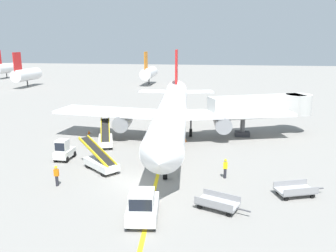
# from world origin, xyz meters

# --- Properties ---
(ground_plane) EXTENTS (300.00, 300.00, 0.00)m
(ground_plane) POSITION_xyz_m (0.00, 0.00, 0.00)
(ground_plane) COLOR gray
(taxi_line_yellow) EXTENTS (7.49, 79.70, 0.01)m
(taxi_line_yellow) POSITION_xyz_m (0.79, 5.00, 0.00)
(taxi_line_yellow) COLOR yellow
(taxi_line_yellow) RESTS_ON ground
(airliner) EXTENTS (28.49, 35.34, 10.10)m
(airliner) POSITION_xyz_m (0.74, 13.34, 3.42)
(airliner) COLOR white
(airliner) RESTS_ON ground
(jet_bridge) EXTENTS (12.90, 7.31, 4.85)m
(jet_bridge) POSITION_xyz_m (11.92, 17.45, 3.54)
(jet_bridge) COLOR beige
(jet_bridge) RESTS_ON ground
(pushback_tug) EXTENTS (2.32, 3.80, 2.20)m
(pushback_tug) POSITION_xyz_m (1.48, -5.62, 0.99)
(pushback_tug) COLOR silver
(pushback_tug) RESTS_ON ground
(baggage_tug_near_wing) EXTENTS (1.35, 2.41, 2.10)m
(baggage_tug_near_wing) POSITION_xyz_m (-8.67, 4.64, 0.93)
(baggage_tug_near_wing) COLOR silver
(baggage_tug_near_wing) RESTS_ON ground
(belt_loader_forward_hold) EXTENTS (2.75, 5.15, 2.59)m
(belt_loader_forward_hold) POSITION_xyz_m (-6.25, 9.89, 0.78)
(belt_loader_forward_hold) COLOR silver
(belt_loader_forward_hold) RESTS_ON ground
(belt_loader_aft_hold) EXTENTS (4.66, 4.14, 2.59)m
(belt_loader_aft_hold) POSITION_xyz_m (-4.24, 2.57, 0.78)
(belt_loader_aft_hold) COLOR silver
(belt_loader_aft_hold) RESTS_ON ground
(baggage_cart_loaded) EXTENTS (3.80, 2.42, 0.94)m
(baggage_cart_loaded) POSITION_xyz_m (11.95, -0.41, 0.47)
(baggage_cart_loaded) COLOR #A5A5A8
(baggage_cart_loaded) RESTS_ON ground
(baggage_cart_empty_trailing) EXTENTS (3.78, 2.50, 0.94)m
(baggage_cart_empty_trailing) POSITION_xyz_m (6.22, -3.39, 0.47)
(baggage_cart_empty_trailing) COLOR #A5A5A8
(baggage_cart_empty_trailing) RESTS_ON ground
(ground_crew_marshaller) EXTENTS (0.36, 0.24, 1.70)m
(ground_crew_marshaller) POSITION_xyz_m (-6.50, -1.32, 0.91)
(ground_crew_marshaller) COLOR #26262D
(ground_crew_marshaller) RESTS_ON ground
(ground_crew_wing_walker) EXTENTS (0.36, 0.24, 1.70)m
(ground_crew_wing_walker) POSITION_xyz_m (6.79, 2.32, 0.91)
(ground_crew_wing_walker) COLOR #26262D
(ground_crew_wing_walker) RESTS_ON ground
(safety_cone_nose_left) EXTENTS (0.36, 0.36, 0.44)m
(safety_cone_nose_left) POSITION_xyz_m (-10.16, 8.75, 0.22)
(safety_cone_nose_left) COLOR orange
(safety_cone_nose_left) RESTS_ON ground
(safety_cone_nose_right) EXTENTS (0.36, 0.36, 0.44)m
(safety_cone_nose_right) POSITION_xyz_m (2.37, 12.62, 0.22)
(safety_cone_nose_right) COLOR orange
(safety_cone_nose_right) RESTS_ON ground
(safety_cone_wingtip_left) EXTENTS (0.36, 0.36, 0.44)m
(safety_cone_wingtip_left) POSITION_xyz_m (-9.93, 14.32, 0.22)
(safety_cone_wingtip_left) COLOR orange
(safety_cone_wingtip_left) RESTS_ON ground
(safety_cone_wingtip_right) EXTENTS (0.36, 0.36, 0.44)m
(safety_cone_wingtip_right) POSITION_xyz_m (-9.13, 18.58, 0.22)
(safety_cone_wingtip_right) COLOR orange
(safety_cone_wingtip_right) RESTS_ON ground
(distant_aircraft_far_left) EXTENTS (3.00, 10.10, 8.80)m
(distant_aircraft_far_left) POSITION_xyz_m (-61.14, 75.42, 3.22)
(distant_aircraft_far_left) COLOR silver
(distant_aircraft_far_left) RESTS_ON ground
(distant_aircraft_mid_left) EXTENTS (3.00, 10.10, 8.80)m
(distant_aircraft_mid_left) POSITION_xyz_m (-42.59, 55.92, 3.22)
(distant_aircraft_mid_left) COLOR silver
(distant_aircraft_mid_left) RESTS_ON ground
(distant_aircraft_mid_right) EXTENTS (3.00, 10.10, 8.80)m
(distant_aircraft_mid_right) POSITION_xyz_m (-12.81, 65.32, 3.22)
(distant_aircraft_mid_right) COLOR silver
(distant_aircraft_mid_right) RESTS_ON ground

